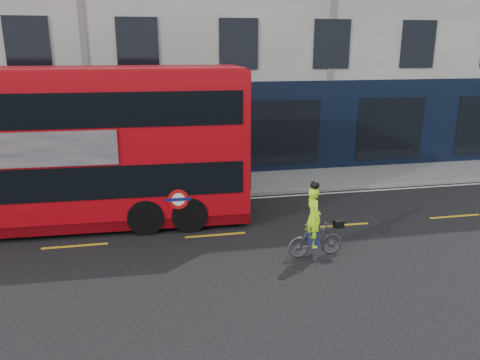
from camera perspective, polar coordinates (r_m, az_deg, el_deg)
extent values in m
plane|color=black|center=(12.73, -20.36, -10.27)|extent=(120.00, 120.00, 0.00)
cube|color=slate|center=(18.73, -17.56, -1.39)|extent=(60.00, 3.00, 0.12)
cube|color=gray|center=(17.30, -18.03, -2.83)|extent=(60.00, 0.12, 0.13)
cube|color=beige|center=(24.49, -17.56, 20.20)|extent=(50.00, 10.00, 15.00)
cube|color=black|center=(19.71, -17.62, 5.27)|extent=(50.00, 0.08, 4.00)
cube|color=silver|center=(17.04, -18.12, -3.34)|extent=(58.00, 0.10, 0.01)
cube|color=#AF070F|center=(15.21, -22.41, 4.21)|extent=(12.00, 3.11, 4.28)
cube|color=#570307|center=(15.79, -21.53, -3.97)|extent=(12.00, 3.05, 0.32)
cube|color=black|center=(15.41, -22.04, 0.77)|extent=(11.52, 3.13, 0.97)
cube|color=black|center=(15.04, -22.86, 8.35)|extent=(11.52, 3.13, 0.97)
cube|color=maroon|center=(14.96, -23.30, 12.33)|extent=(11.76, 2.99, 0.09)
cube|color=black|center=(15.24, 0.42, 1.80)|extent=(0.12, 2.44, 0.97)
cube|color=black|center=(14.87, 0.44, 9.51)|extent=(0.12, 2.44, 0.97)
cylinder|color=red|center=(13.87, -7.52, -2.35)|extent=(0.61, 0.04, 0.61)
cylinder|color=white|center=(13.86, -7.52, -2.36)|extent=(0.39, 0.03, 0.39)
cube|color=#0C1459|center=(13.86, -7.52, -2.37)|extent=(0.76, 0.05, 0.10)
cylinder|color=black|center=(15.36, -6.44, -2.60)|extent=(1.17, 2.79, 1.08)
cylinder|color=black|center=(15.36, -11.29, -2.83)|extent=(1.17, 2.79, 1.08)
imported|color=#46494B|center=(12.68, 9.19, -7.21)|extent=(1.57, 0.53, 0.93)
imported|color=#A1E512|center=(12.41, 8.94, -4.50)|extent=(0.42, 0.61, 1.60)
cube|color=black|center=(12.80, 11.93, -5.25)|extent=(0.26, 0.21, 0.20)
cube|color=#1C214A|center=(12.60, 8.84, -6.76)|extent=(0.29, 0.36, 0.63)
sphere|color=black|center=(12.13, 9.12, -0.63)|extent=(0.23, 0.23, 0.23)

